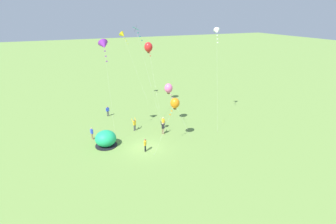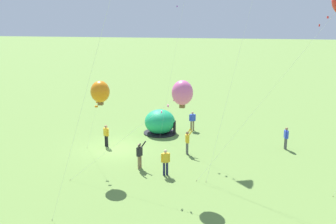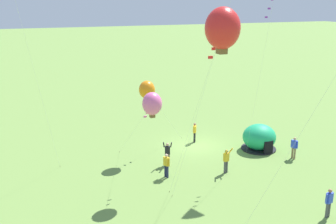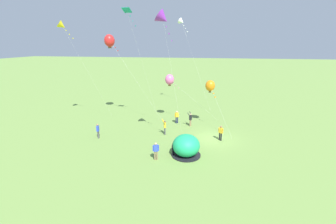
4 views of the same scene
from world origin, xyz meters
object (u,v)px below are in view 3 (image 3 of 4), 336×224
at_px(popup_tent, 259,138).
at_px(kite_pink, 152,104).
at_px(kite_red, 223,28).
at_px(person_near_tent, 195,131).
at_px(kite_orange, 147,90).
at_px(person_center_field, 166,164).
at_px(person_far_back, 167,152).
at_px(person_flying_kite, 226,160).
at_px(person_watching_sky, 294,147).
at_px(person_strolling, 329,201).

height_order(popup_tent, kite_pink, kite_pink).
bearing_deg(kite_red, person_near_tent, -111.80).
height_order(popup_tent, kite_orange, kite_orange).
distance_m(person_center_field, kite_pink, 5.07).
xyz_separation_m(kite_orange, kite_red, (1.36, 13.67, 5.44)).
height_order(popup_tent, person_center_field, popup_tent).
bearing_deg(person_near_tent, kite_red, 68.20).
height_order(person_far_back, kite_red, kite_red).
relative_size(person_flying_kite, kite_orange, 0.32).
relative_size(person_flying_kite, kite_pink, 0.25).
xyz_separation_m(person_center_field, person_watching_sky, (-10.27, 0.44, 0.00)).
relative_size(person_watching_sky, person_near_tent, 1.00).
bearing_deg(person_far_back, kite_pink, 54.84).
bearing_deg(person_watching_sky, person_strolling, 64.30).
xyz_separation_m(person_far_back, kite_pink, (2.22, 3.15, 4.68)).
distance_m(popup_tent, kite_pink, 11.84).
bearing_deg(person_strolling, kite_orange, -61.78).
height_order(person_watching_sky, person_near_tent, same).
relative_size(person_center_field, person_strolling, 1.00).
relative_size(person_strolling, kite_pink, 0.23).
relative_size(person_near_tent, kite_pink, 0.23).
distance_m(person_far_back, person_watching_sky, 9.75).
height_order(kite_orange, kite_red, kite_red).
height_order(person_watching_sky, kite_orange, kite_orange).
relative_size(person_center_field, kite_red, 0.15).
relative_size(person_flying_kite, person_watching_sky, 1.10).
xyz_separation_m(popup_tent, person_strolling, (2.30, 10.25, -0.03)).
relative_size(person_strolling, person_near_tent, 1.00).
distance_m(popup_tent, person_near_tent, 5.39).
bearing_deg(person_strolling, kite_pink, -40.30).
distance_m(person_far_back, kite_orange, 4.91).
distance_m(person_near_tent, kite_orange, 6.50).
height_order(person_center_field, person_watching_sky, same).
height_order(popup_tent, person_watching_sky, popup_tent).
relative_size(kite_pink, kite_red, 0.65).
bearing_deg(person_center_field, kite_red, 82.13).
bearing_deg(popup_tent, person_flying_kite, 32.56).
bearing_deg(kite_pink, kite_red, 90.66).
bearing_deg(person_watching_sky, kite_orange, -24.35).
bearing_deg(kite_orange, person_flying_kite, 129.40).
relative_size(person_center_field, person_flying_kite, 0.91).
bearing_deg(person_strolling, person_far_back, -59.74).
bearing_deg(person_watching_sky, person_center_field, -2.45).
relative_size(person_far_back, kite_pink, 0.25).
xyz_separation_m(person_far_back, person_near_tent, (-3.90, -3.68, -0.03)).
bearing_deg(person_far_back, person_center_field, 66.92).
relative_size(person_center_field, person_near_tent, 1.00).
bearing_deg(kite_red, kite_orange, -95.68).
xyz_separation_m(popup_tent, person_flying_kite, (4.74, 3.03, 0.00)).
bearing_deg(person_flying_kite, kite_red, 57.65).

